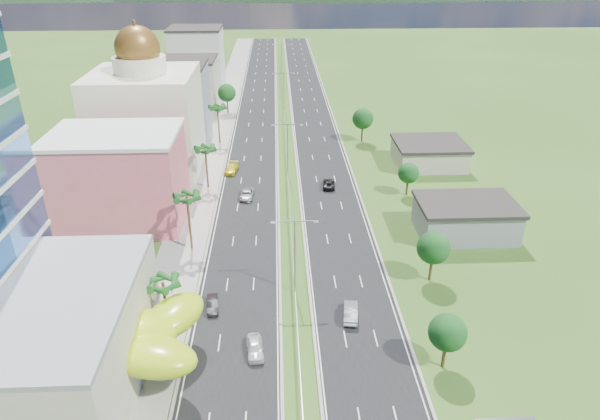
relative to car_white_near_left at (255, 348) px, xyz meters
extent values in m
plane|color=#2D5119|center=(5.03, 1.92, -0.81)|extent=(500.00, 500.00, 0.00)
cube|color=black|center=(-2.47, 91.92, -0.79)|extent=(11.00, 260.00, 0.04)
cube|color=black|center=(12.53, 91.92, -0.79)|extent=(11.00, 260.00, 0.04)
cube|color=gray|center=(-11.97, 91.92, -0.75)|extent=(7.00, 260.00, 0.12)
cube|color=gray|center=(5.03, 73.92, -0.19)|extent=(0.08, 216.00, 0.28)
cube|color=gray|center=(5.03, 175.92, -0.46)|extent=(0.10, 0.12, 0.70)
cylinder|color=gray|center=(5.03, 11.92, 4.69)|extent=(0.20, 0.20, 11.00)
cube|color=gray|center=(3.59, 11.92, 9.99)|extent=(2.88, 0.12, 0.12)
cube|color=gray|center=(6.47, 11.92, 9.99)|extent=(2.88, 0.12, 0.12)
cube|color=silver|center=(2.31, 11.92, 9.89)|extent=(0.60, 0.25, 0.18)
cube|color=silver|center=(7.75, 11.92, 9.89)|extent=(0.60, 0.25, 0.18)
cylinder|color=gray|center=(5.03, 51.92, 4.69)|extent=(0.20, 0.20, 11.00)
cube|color=gray|center=(3.59, 51.92, 9.99)|extent=(2.88, 0.12, 0.12)
cube|color=gray|center=(6.47, 51.92, 9.99)|extent=(2.88, 0.12, 0.12)
cube|color=silver|center=(2.31, 51.92, 9.89)|extent=(0.60, 0.25, 0.18)
cube|color=silver|center=(7.75, 51.92, 9.89)|extent=(0.60, 0.25, 0.18)
cylinder|color=gray|center=(5.03, 96.92, 4.69)|extent=(0.20, 0.20, 11.00)
cube|color=gray|center=(3.59, 96.92, 9.99)|extent=(2.88, 0.12, 0.12)
cube|color=gray|center=(6.47, 96.92, 9.99)|extent=(2.88, 0.12, 0.12)
cube|color=silver|center=(2.31, 96.92, 9.89)|extent=(0.60, 0.25, 0.18)
cube|color=silver|center=(7.75, 96.92, 9.89)|extent=(0.60, 0.25, 0.18)
cylinder|color=gray|center=(5.03, 141.92, 4.69)|extent=(0.20, 0.20, 11.00)
cube|color=gray|center=(3.59, 141.92, 9.99)|extent=(2.88, 0.12, 0.12)
cube|color=gray|center=(6.47, 141.92, 9.99)|extent=(2.88, 0.12, 0.12)
cube|color=silver|center=(2.31, 141.92, 9.89)|extent=(0.60, 0.25, 0.18)
cube|color=silver|center=(7.75, 141.92, 9.89)|extent=(0.60, 0.25, 0.18)
cylinder|color=gray|center=(-18.97, -0.08, 1.19)|extent=(0.50, 0.50, 4.00)
cylinder|color=gray|center=(-11.97, -5.08, 1.19)|extent=(0.50, 0.50, 4.00)
cylinder|color=gray|center=(-15.97, -8.08, 1.19)|extent=(0.50, 0.50, 4.00)
cylinder|color=gray|center=(-9.97, -0.08, 1.19)|extent=(0.50, 0.50, 4.00)
cube|color=#D85865|center=(-22.97, 33.92, 6.69)|extent=(20.00, 15.00, 15.00)
cube|color=beige|center=(-22.97, 56.92, 9.19)|extent=(20.00, 20.00, 20.00)
cylinder|color=beige|center=(-22.97, 56.92, 20.69)|extent=(10.00, 10.00, 3.00)
sphere|color=brown|center=(-22.97, 56.92, 23.69)|extent=(8.40, 8.40, 8.40)
cube|color=gray|center=(-21.97, 81.92, 7.19)|extent=(16.00, 15.00, 16.00)
cube|color=#B5AE95|center=(-21.97, 103.92, 5.69)|extent=(16.00, 15.00, 13.00)
cube|color=silver|center=(-21.97, 126.92, 8.19)|extent=(16.00, 15.00, 18.00)
cube|color=gray|center=(33.03, 26.92, 1.69)|extent=(15.00, 10.00, 5.00)
cube|color=#B5AE95|center=(35.03, 56.92, 1.39)|extent=(14.00, 12.00, 4.40)
cylinder|color=#47301C|center=(-10.47, 3.92, 2.94)|extent=(0.36, 0.36, 7.50)
cylinder|color=#47301C|center=(-10.47, 23.92, 3.69)|extent=(0.36, 0.36, 9.00)
cylinder|color=#47301C|center=(-10.47, 46.92, 3.19)|extent=(0.36, 0.36, 8.00)
cylinder|color=#47301C|center=(-10.47, 71.92, 3.59)|extent=(0.36, 0.36, 8.80)
cylinder|color=#47301C|center=(-10.47, 96.92, 1.64)|extent=(0.40, 0.40, 4.90)
sphere|color=#19501B|center=(-10.47, 96.92, 4.79)|extent=(4.90, 4.90, 4.90)
cylinder|color=#47301C|center=(21.03, -3.08, 1.29)|extent=(0.40, 0.40, 4.20)
sphere|color=#19501B|center=(21.03, -3.08, 3.99)|extent=(4.20, 4.20, 4.20)
cylinder|color=#47301C|center=(24.03, 13.92, 1.46)|extent=(0.40, 0.40, 4.55)
sphere|color=#19501B|center=(24.03, 13.92, 4.39)|extent=(4.55, 4.55, 4.55)
cylinder|color=#47301C|center=(27.03, 41.92, 1.11)|extent=(0.40, 0.40, 3.85)
sphere|color=#19501B|center=(27.03, 41.92, 3.59)|extent=(3.85, 3.85, 3.85)
cylinder|color=#47301C|center=(23.03, 71.92, 1.64)|extent=(0.40, 0.40, 4.90)
sphere|color=#19501B|center=(23.03, 71.92, 4.79)|extent=(4.90, 4.90, 4.90)
imported|color=silver|center=(0.00, 0.00, 0.00)|extent=(2.29, 4.71, 1.55)
imported|color=black|center=(-5.72, 8.59, -0.10)|extent=(1.86, 4.24, 1.35)
imported|color=#94969B|center=(-2.77, 41.83, -0.07)|extent=(2.71, 5.23, 1.41)
imported|color=gold|center=(-6.46, 54.29, 0.00)|extent=(2.97, 5.61, 1.55)
imported|color=#A3A6AA|center=(11.86, 6.06, 0.03)|extent=(2.34, 5.06, 1.61)
imported|color=black|center=(12.81, 46.04, -0.08)|extent=(2.73, 5.15, 1.38)
camera|label=1|loc=(3.08, -47.82, 41.80)|focal=32.00mm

